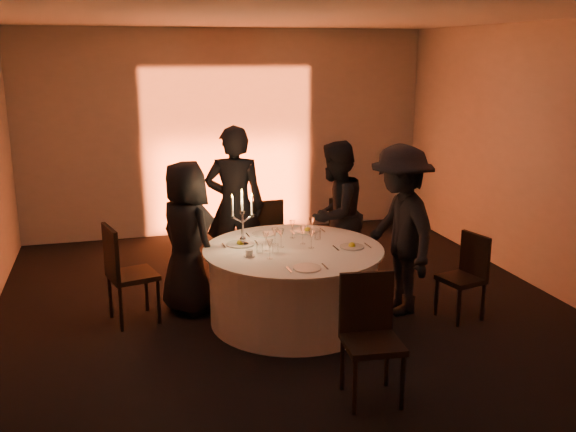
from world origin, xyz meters
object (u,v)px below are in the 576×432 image
object	(u,v)px
guest_back_left	(235,206)
banquet_table	(293,284)
guest_back_right	(335,215)
coffee_cup	(249,253)
chair_back_right	(334,229)
chair_front	(370,329)
chair_left	(124,268)
chair_right	(466,272)
chair_back_left	(264,232)
guest_right	(400,230)
candelabra	(243,226)
guest_left	(187,238)

from	to	relation	value
guest_back_left	banquet_table	bearing A→B (deg)	122.08
guest_back_right	coffee_cup	distance (m)	1.56
chair_back_right	chair_front	world-z (taller)	chair_front
chair_left	chair_right	world-z (taller)	chair_left
chair_right	chair_front	size ratio (longest dim) A/B	0.88
chair_back_left	guest_right	size ratio (longest dim) A/B	0.54
chair_left	guest_back_right	size ratio (longest dim) A/B	0.60
banquet_table	candelabra	world-z (taller)	candelabra
chair_back_right	guest_back_right	world-z (taller)	guest_back_right
banquet_table	guest_right	xyz separation A→B (m)	(1.13, -0.05, 0.50)
chair_back_right	guest_back_right	distance (m)	0.57
banquet_table	guest_back_right	size ratio (longest dim) A/B	1.06
chair_left	guest_back_right	world-z (taller)	guest_back_right
guest_back_right	candelabra	world-z (taller)	guest_back_right
guest_left	candelabra	distance (m)	0.63
chair_left	candelabra	size ratio (longest dim) A/B	1.75
chair_front	coffee_cup	world-z (taller)	chair_front
chair_back_right	guest_left	distance (m)	2.04
chair_right	guest_right	xyz separation A→B (m)	(-0.60, 0.34, 0.40)
chair_left	chair_back_right	distance (m)	2.69
guest_right	guest_left	bearing A→B (deg)	-107.93
chair_front	guest_right	distance (m)	1.82
guest_back_right	guest_right	bearing A→B (deg)	72.77
candelabra	chair_right	bearing A→B (deg)	-15.62
chair_right	guest_back_left	size ratio (longest dim) A/B	0.47
guest_left	guest_right	size ratio (longest dim) A/B	0.91
chair_left	candelabra	world-z (taller)	candelabra
guest_back_left	coffee_cup	bearing A→B (deg)	100.73
chair_back_left	guest_left	xyz separation A→B (m)	(-1.03, -0.90, 0.26)
guest_back_left	coffee_cup	distance (m)	1.38
chair_front	guest_left	size ratio (longest dim) A/B	0.62
chair_right	chair_front	bearing A→B (deg)	-66.32
chair_back_left	guest_back_left	size ratio (longest dim) A/B	0.51
chair_left	chair_front	world-z (taller)	chair_left
chair_right	candelabra	world-z (taller)	candelabra
chair_back_right	guest_right	size ratio (longest dim) A/B	0.56
chair_back_left	chair_front	bearing A→B (deg)	90.93
chair_right	chair_left	bearing A→B (deg)	-116.52
chair_front	candelabra	xyz separation A→B (m)	(-0.64, 1.80, 0.41)
chair_back_right	guest_back_left	world-z (taller)	guest_back_left
guest_right	chair_front	bearing A→B (deg)	-34.54
chair_back_left	chair_left	bearing A→B (deg)	30.19
chair_back_right	guest_back_right	size ratio (longest dim) A/B	0.58
banquet_table	guest_left	world-z (taller)	guest_left
guest_back_left	guest_back_right	xyz separation A→B (m)	(1.09, -0.39, -0.08)
chair_right	guest_back_left	distance (m)	2.67
banquet_table	guest_right	size ratio (longest dim) A/B	1.02
guest_right	coffee_cup	world-z (taller)	guest_right
chair_left	candelabra	xyz separation A→B (m)	(1.18, -0.16, 0.40)
guest_back_right	guest_right	xyz separation A→B (m)	(0.39, -0.88, 0.03)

